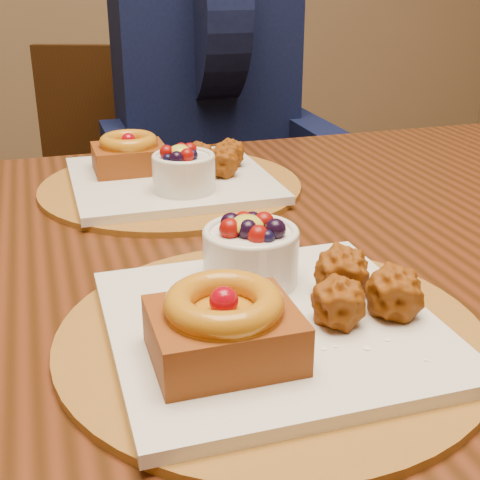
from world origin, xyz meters
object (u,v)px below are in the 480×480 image
(dining_table, at_px, (210,303))
(chair_far, at_px, (114,205))
(place_setting_far, at_px, (169,174))
(diner, at_px, (206,80))
(place_setting_near, at_px, (267,310))

(dining_table, height_order, chair_far, chair_far)
(place_setting_far, relative_size, diner, 0.49)
(chair_far, xyz_separation_m, diner, (0.20, -0.21, 0.34))
(dining_table, bearing_deg, diner, 75.81)
(chair_far, relative_size, diner, 1.12)
(dining_table, bearing_deg, place_setting_far, 90.64)
(place_setting_far, height_order, diner, diner)
(dining_table, xyz_separation_m, place_setting_far, (-0.00, 0.22, 0.10))
(dining_table, relative_size, place_setting_near, 4.21)
(dining_table, bearing_deg, place_setting_near, -90.82)
(place_setting_near, relative_size, chair_far, 0.44)
(place_setting_near, bearing_deg, diner, 78.73)
(diner, bearing_deg, chair_far, 142.88)
(chair_far, bearing_deg, place_setting_near, -70.35)
(place_setting_near, height_order, place_setting_far, place_setting_near)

